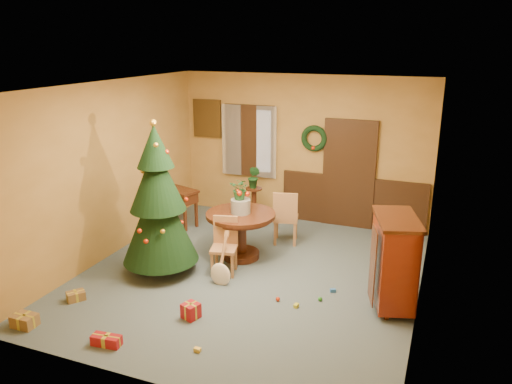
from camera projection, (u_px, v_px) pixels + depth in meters
The scene contains 21 objects.
room_envelope at pixel (311, 167), 9.79m from camera, with size 5.50×5.50×5.50m.
dining_table at pixel (241, 227), 8.25m from camera, with size 1.15×1.15×0.79m.
urn at pixel (241, 206), 8.15m from camera, with size 0.32×0.32×0.23m, color slate.
centerpiece_plant at pixel (240, 189), 8.06m from camera, with size 0.32×0.28×0.36m, color #1E4C23.
chair_near at pixel (225, 243), 7.77m from camera, with size 0.47×0.47×0.89m.
chair_far at pixel (286, 216), 8.82m from camera, with size 0.52×0.52×0.99m.
guitar at pixel (220, 261), 7.39m from camera, with size 0.32×0.15×0.76m, color #F8E8CF, non-canonical shape.
plant_stand at pixel (254, 203), 9.61m from camera, with size 0.31×0.31×0.80m.
stand_plant at pixel (254, 177), 9.46m from camera, with size 0.24×0.19×0.44m, color #19471E.
christmas_tree at pixel (158, 203), 7.56m from camera, with size 1.17×1.17×2.42m.
writing_desk at pixel (177, 198), 9.73m from camera, with size 0.92×0.64×0.74m.
sideboard at pixel (394, 259), 6.71m from camera, with size 0.80×1.11×1.29m.
gift_a at pixel (25, 321), 6.37m from camera, with size 0.31×0.23×0.16m.
gift_b at pixel (191, 311), 6.56m from camera, with size 0.25×0.25×0.20m.
gift_c at pixel (76, 296), 7.01m from camera, with size 0.28×0.29×0.13m.
gift_d at pixel (106, 340), 5.98m from camera, with size 0.37×0.19×0.13m.
toy_a at pixel (333, 291), 7.24m from camera, with size 0.08×0.05×0.05m, color #2A65B6.
toy_b at pixel (320, 299), 7.00m from camera, with size 0.06×0.06×0.06m, color #278323.
toy_c at pixel (296, 306), 6.83m from camera, with size 0.08×0.05×0.05m, color gold.
toy_d at pixel (278, 299), 7.00m from camera, with size 0.06×0.06×0.06m, color red.
toy_e at pixel (197, 350), 5.86m from camera, with size 0.08×0.05×0.05m, color yellow.
Camera 1 is at (2.67, -6.54, 3.52)m, focal length 35.00 mm.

